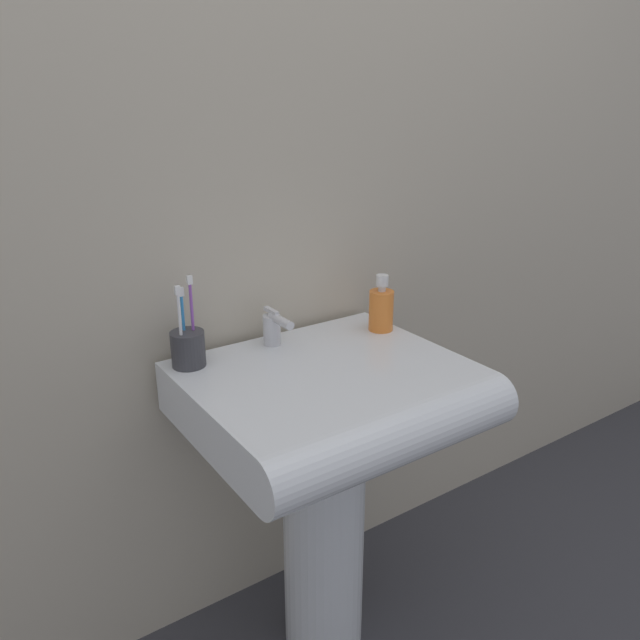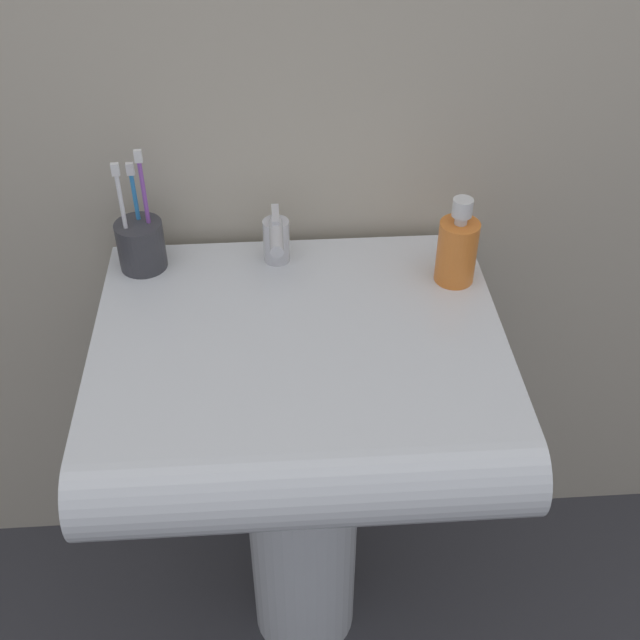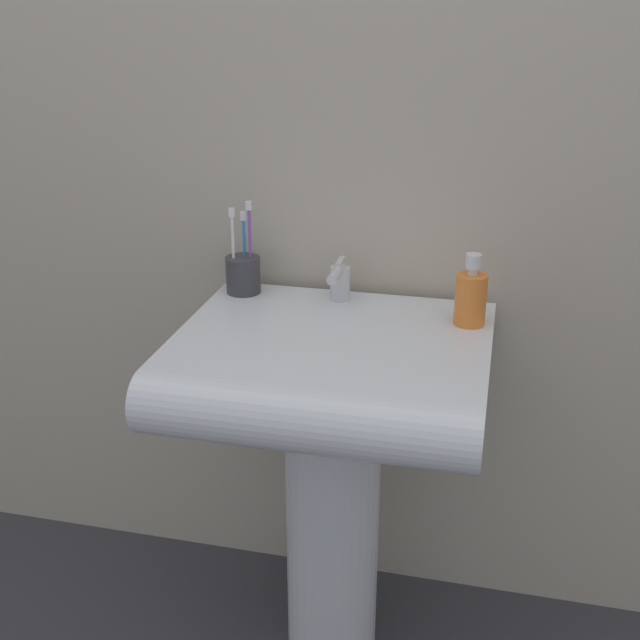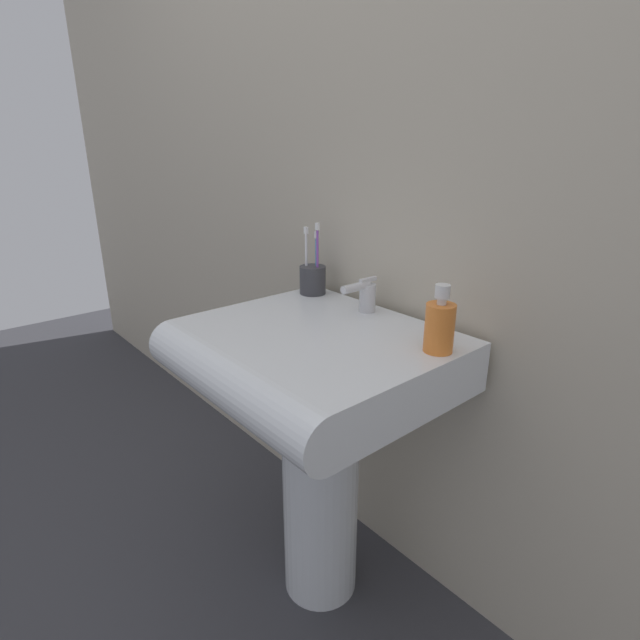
{
  "view_description": "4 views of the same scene",
  "coord_description": "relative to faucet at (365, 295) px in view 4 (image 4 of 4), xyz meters",
  "views": [
    {
      "loc": [
        -0.74,
        -1.07,
        1.4
      ],
      "look_at": [
        0.0,
        0.02,
        0.91
      ],
      "focal_mm": 35.0,
      "sensor_mm": 36.0,
      "label": 1
    },
    {
      "loc": [
        -0.03,
        -0.93,
        1.59
      ],
      "look_at": [
        0.03,
        -0.03,
        0.84
      ],
      "focal_mm": 45.0,
      "sensor_mm": 36.0,
      "label": 2
    },
    {
      "loc": [
        0.31,
        -1.44,
        1.44
      ],
      "look_at": [
        -0.02,
        -0.02,
        0.83
      ],
      "focal_mm": 45.0,
      "sensor_mm": 36.0,
      "label": 3
    },
    {
      "loc": [
        0.86,
        -0.74,
        1.24
      ],
      "look_at": [
        -0.01,
        0.0,
        0.82
      ],
      "focal_mm": 28.0,
      "sensor_mm": 36.0,
      "label": 4
    }
  ],
  "objects": [
    {
      "name": "ground_plane",
      "position": [
        0.03,
        -0.18,
        -0.85
      ],
      "size": [
        6.0,
        6.0,
        0.0
      ],
      "primitive_type": "plane",
      "color": "#38383D",
      "rests_on": "ground"
    },
    {
      "name": "toothbrush_cup",
      "position": [
        -0.22,
        0.01,
        -0.0
      ],
      "size": [
        0.08,
        0.08,
        0.21
      ],
      "color": "#38383D",
      "rests_on": "sink_basin"
    },
    {
      "name": "sink_basin",
      "position": [
        0.03,
        -0.23,
        -0.11
      ],
      "size": [
        0.63,
        0.55,
        0.12
      ],
      "color": "white",
      "rests_on": "sink_pedestal"
    },
    {
      "name": "sink_pedestal",
      "position": [
        0.03,
        -0.18,
        -0.51
      ],
      "size": [
        0.21,
        0.21,
        0.68
      ],
      "primitive_type": "cylinder",
      "color": "white",
      "rests_on": "ground"
    },
    {
      "name": "faucet",
      "position": [
        0.0,
        0.0,
        0.0
      ],
      "size": [
        0.04,
        0.12,
        0.09
      ],
      "color": "silver",
      "rests_on": "sink_basin"
    },
    {
      "name": "wall_back",
      "position": [
        0.03,
        0.11,
        0.35
      ],
      "size": [
        5.0,
        0.05,
        2.4
      ],
      "primitive_type": "cube",
      "color": "#B7AD99",
      "rests_on": "ground"
    },
    {
      "name": "soap_bottle",
      "position": [
        0.29,
        -0.07,
        0.01
      ],
      "size": [
        0.06,
        0.06,
        0.15
      ],
      "color": "orange",
      "rests_on": "sink_basin"
    }
  ]
}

